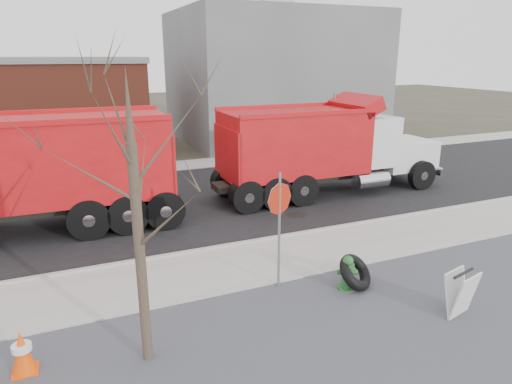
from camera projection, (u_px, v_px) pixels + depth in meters
name	position (u px, v px, depth m)	size (l,w,h in m)	color
ground	(254.00, 269.00, 11.84)	(120.00, 120.00, 0.00)	#383328
gravel_verge	(325.00, 343.00, 8.76)	(60.00, 5.00, 0.03)	slate
sidewalk	(250.00, 264.00, 12.05)	(60.00, 2.50, 0.06)	#9E9B93
curb	(233.00, 245.00, 13.18)	(60.00, 0.15, 0.11)	#9E9B93
road	(189.00, 201.00, 17.37)	(60.00, 9.40, 0.02)	black
far_sidewalk	(158.00, 168.00, 22.38)	(60.00, 2.00, 0.06)	#9E9B93
building_grey	(272.00, 76.00, 29.93)	(12.00, 10.00, 8.00)	gray
bare_tree	(135.00, 186.00, 7.39)	(3.20, 3.20, 5.20)	#382D23
fire_hydrant	(347.00, 274.00, 10.71)	(0.49, 0.48, 0.87)	#2D722B
truck_tire	(355.00, 272.00, 10.75)	(1.20, 1.15, 0.87)	black
stop_sign	(279.00, 211.00, 10.39)	(0.72, 0.31, 2.82)	gray
sandwich_board	(461.00, 294.00, 9.55)	(0.81, 0.61, 1.00)	silver
traffic_cone_far	(22.00, 352.00, 7.85)	(0.43, 0.43, 0.82)	#FF4C08
dump_truck_red_a	(323.00, 146.00, 17.82)	(9.53, 2.66, 3.82)	black
dump_truck_red_b	(29.00, 169.00, 13.71)	(9.73, 3.07, 4.03)	black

